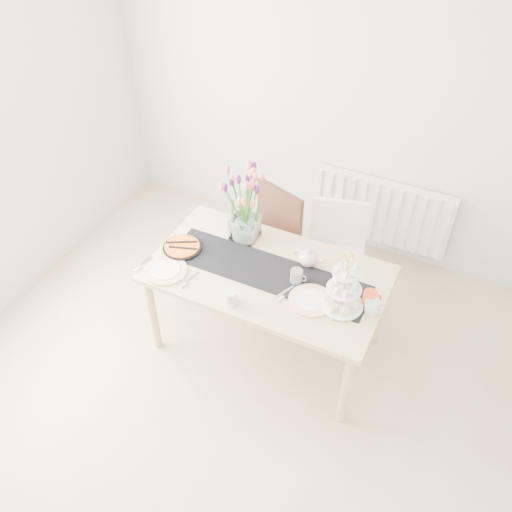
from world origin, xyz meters
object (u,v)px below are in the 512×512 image
at_px(mug_white, 231,297).
at_px(mug_orange, 369,298).
at_px(plate_left, 166,270).
at_px(teapot, 308,258).
at_px(cream_jug, 372,306).
at_px(radiator, 380,211).
at_px(chair_brown, 269,235).
at_px(tulip_vase, 245,197).
at_px(dining_table, 267,280).
at_px(cake_stand, 343,293).
at_px(plate_right, 311,300).
at_px(tart_tin, 182,248).
at_px(chair_white, 336,248).
at_px(mug_grey, 296,276).

relative_size(mug_white, mug_orange, 0.95).
xyz_separation_m(mug_white, plate_left, (-0.54, 0.06, -0.04)).
relative_size(teapot, cream_jug, 2.37).
relative_size(radiator, teapot, 5.58).
bearing_deg(chair_brown, tulip_vase, -77.06).
bearing_deg(dining_table, radiator, 72.94).
height_order(chair_brown, mug_orange, chair_brown).
height_order(cake_stand, plate_right, cake_stand).
xyz_separation_m(radiator, tulip_vase, (-0.73, -1.13, 0.66)).
bearing_deg(cream_jug, cake_stand, -153.76).
relative_size(tulip_vase, plate_right, 2.25).
distance_m(cream_jug, tart_tin, 1.38).
bearing_deg(chair_brown, mug_white, -60.87).
distance_m(mug_white, plate_right, 0.51).
height_order(chair_white, mug_orange, chair_white).
distance_m(dining_table, chair_brown, 0.67).
bearing_deg(teapot, tart_tin, -158.51).
relative_size(chair_white, cake_stand, 2.22).
relative_size(plate_left, plate_right, 1.01).
bearing_deg(cream_jug, teapot, 170.90).
distance_m(cake_stand, teapot, 0.43).
height_order(radiator, teapot, teapot).
bearing_deg(mug_white, radiator, 80.46).
height_order(dining_table, cake_stand, cake_stand).
bearing_deg(radiator, mug_grey, -98.88).
bearing_deg(teapot, mug_grey, -87.12).
distance_m(dining_table, teapot, 0.32).
bearing_deg(mug_white, tart_tin, 157.71).
bearing_deg(plate_right, cake_stand, 13.84).
xyz_separation_m(chair_white, tart_tin, (-0.90, -0.75, 0.25)).
distance_m(dining_table, tulip_vase, 0.59).
bearing_deg(plate_left, chair_brown, 68.18).
bearing_deg(plate_left, mug_white, -6.90).
bearing_deg(dining_table, tulip_vase, 139.14).
xyz_separation_m(mug_grey, mug_white, (-0.30, -0.36, 0.00)).
bearing_deg(tulip_vase, plate_right, -30.09).
xyz_separation_m(radiator, dining_table, (-0.43, -1.39, 0.22)).
relative_size(cake_stand, mug_grey, 4.10).
bearing_deg(chair_white, cake_stand, -84.30).
distance_m(cream_jug, mug_white, 0.88).
height_order(tulip_vase, plate_left, tulip_vase).
distance_m(chair_white, cake_stand, 0.90).
bearing_deg(plate_right, radiator, 87.59).
height_order(mug_orange, plate_left, mug_orange).
relative_size(cream_jug, tart_tin, 0.33).
bearing_deg(chair_white, tart_tin, -155.10).
height_order(chair_white, cream_jug, chair_white).
bearing_deg(plate_left, mug_grey, 19.44).
xyz_separation_m(chair_brown, mug_orange, (0.97, -0.59, 0.27)).
xyz_separation_m(radiator, chair_brown, (-0.69, -0.79, 0.08)).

